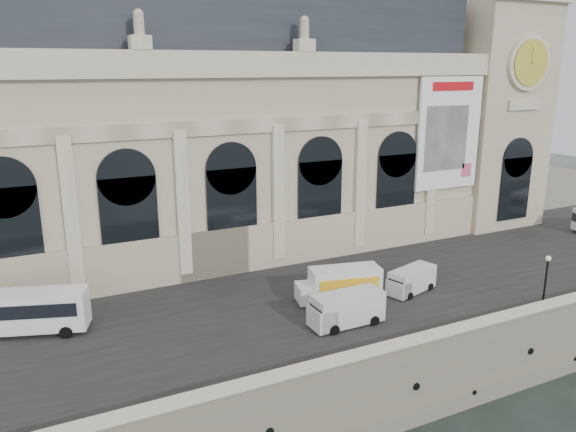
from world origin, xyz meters
The scene contains 10 objects.
quay centered at (0.00, 35.00, 3.00)m, with size 160.00×70.00×6.00m, color gray.
street centered at (0.00, 14.00, 6.03)m, with size 160.00×24.00×0.06m, color #2D2D2D.
parapet centered at (0.00, 0.60, 6.62)m, with size 160.00×1.40×1.21m.
museum centered at (-5.98, 30.86, 19.72)m, with size 69.00×18.70×29.10m.
clock_pavilion centered at (34.00, 27.93, 23.42)m, with size 13.00×14.72×36.70m.
bus_left centered at (-24.70, 17.22, 8.00)m, with size 12.23×6.19×3.56m.
van_b centered at (-0.17, 6.90, 7.41)m, with size 6.22×2.60×2.77m.
van_c centered at (9.04, 9.98, 7.20)m, with size 5.63×3.38×2.35m.
box_truck centered at (2.31, 11.44, 7.55)m, with size 7.98×4.07×3.08m.
lamp_right centered at (17.88, 2.38, 8.33)m, with size 0.48×0.48×4.67m.
Camera 1 is at (-23.00, -28.90, 26.69)m, focal length 35.00 mm.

